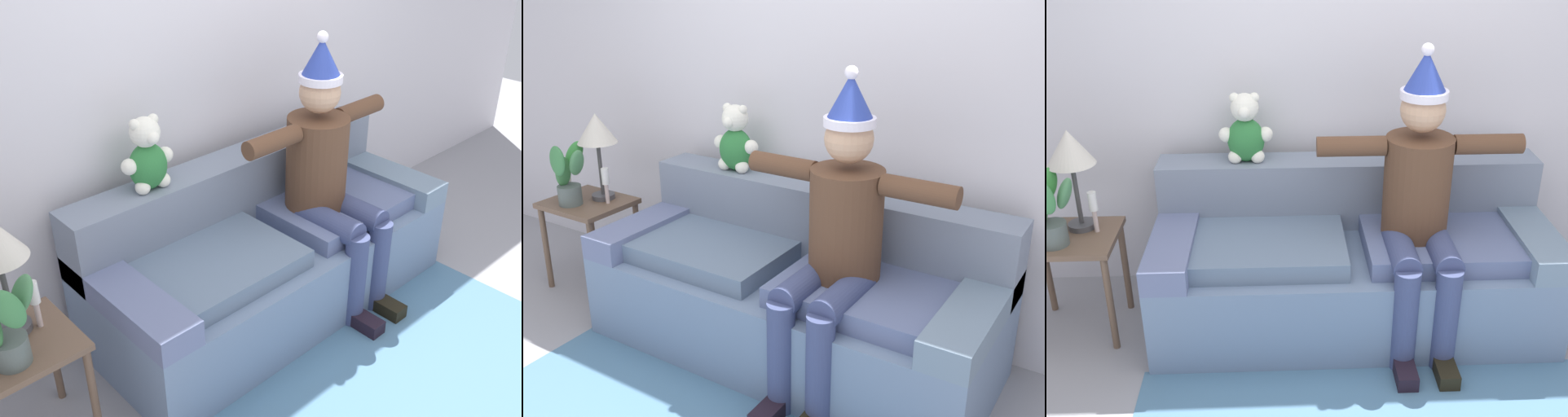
# 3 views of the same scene
# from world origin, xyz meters

# --- Properties ---
(back_wall) EXTENTS (7.00, 0.10, 2.70)m
(back_wall) POSITION_xyz_m (0.00, 1.55, 1.35)
(back_wall) COLOR silver
(back_wall) RESTS_ON ground_plane
(couch) EXTENTS (2.09, 0.87, 0.84)m
(couch) POSITION_xyz_m (0.00, 1.03, 0.33)
(couch) COLOR slate
(couch) RESTS_ON ground_plane
(person_seated) EXTENTS (1.02, 0.77, 1.53)m
(person_seated) POSITION_xyz_m (0.31, 0.87, 0.78)
(person_seated) COLOR brown
(person_seated) RESTS_ON ground_plane
(teddy_bear) EXTENTS (0.29, 0.17, 0.38)m
(teddy_bear) POSITION_xyz_m (-0.56, 1.30, 1.01)
(teddy_bear) COLOR #2C7939
(teddy_bear) RESTS_ON couch
(side_table) EXTENTS (0.49, 0.43, 0.57)m
(side_table) POSITION_xyz_m (-1.47, 0.97, 0.47)
(side_table) COLOR brown
(side_table) RESTS_ON ground_plane
(table_lamp) EXTENTS (0.24, 0.24, 0.54)m
(table_lamp) POSITION_xyz_m (-1.42, 1.06, 0.99)
(table_lamp) COLOR #464549
(table_lamp) RESTS_ON side_table
(potted_plant) EXTENTS (0.25, 0.27, 0.40)m
(potted_plant) POSITION_xyz_m (-1.50, 0.88, 0.76)
(potted_plant) COLOR #505B56
(potted_plant) RESTS_ON side_table
(candle_tall) EXTENTS (0.04, 0.04, 0.21)m
(candle_tall) POSITION_xyz_m (-1.61, 0.95, 0.70)
(candle_tall) COLOR beige
(candle_tall) RESTS_ON side_table
(candle_short) EXTENTS (0.04, 0.04, 0.22)m
(candle_short) POSITION_xyz_m (-1.33, 1.01, 0.72)
(candle_short) COLOR beige
(candle_short) RESTS_ON side_table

